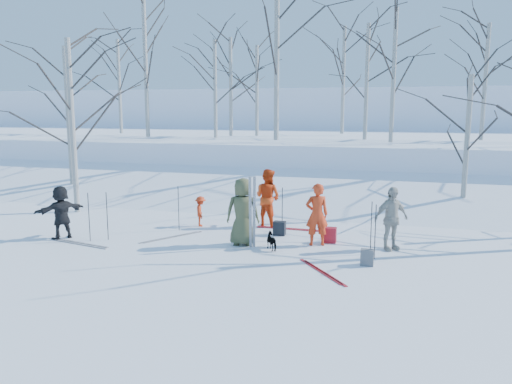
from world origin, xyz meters
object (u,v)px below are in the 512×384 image
(skier_grey_west, at_px, (61,212))
(backpack_dark, at_px, (280,228))
(skier_olive_center, at_px, (243,212))
(skier_red_seated, at_px, (201,211))
(skier_red_north, at_px, (317,214))
(skier_redor_behind, at_px, (268,197))
(backpack_red, at_px, (330,235))
(backpack_grey, at_px, (367,257))
(skier_cream_east, at_px, (391,219))
(dog, at_px, (273,241))

(skier_grey_west, relative_size, backpack_dark, 3.75)
(skier_olive_center, xyz_separation_m, skier_red_seated, (-1.89, 1.70, -0.44))
(skier_olive_center, height_order, skier_red_north, skier_olive_center)
(skier_olive_center, distance_m, skier_redor_behind, 2.35)
(skier_olive_center, xyz_separation_m, skier_redor_behind, (0.08, 2.35, -0.02))
(skier_redor_behind, distance_m, backpack_red, 2.70)
(backpack_grey, bearing_deg, backpack_dark, 139.88)
(skier_grey_west, height_order, backpack_red, skier_grey_west)
(skier_cream_east, xyz_separation_m, dog, (-2.91, -0.82, -0.59))
(skier_redor_behind, distance_m, skier_red_seated, 2.11)
(dog, bearing_deg, skier_grey_west, -37.40)
(skier_olive_center, bearing_deg, skier_red_north, -175.18)
(skier_olive_center, relative_size, skier_red_north, 1.08)
(skier_cream_east, xyz_separation_m, backpack_dark, (-3.08, 0.69, -0.62))
(skier_grey_west, bearing_deg, backpack_red, 133.12)
(skier_grey_west, distance_m, backpack_dark, 6.14)
(skier_red_north, relative_size, backpack_grey, 4.38)
(skier_red_north, bearing_deg, skier_cream_east, 163.63)
(skier_cream_east, relative_size, backpack_grey, 4.33)
(skier_red_north, distance_m, backpack_red, 0.78)
(skier_red_north, xyz_separation_m, backpack_grey, (1.41, -1.42, -0.64))
(backpack_red, distance_m, backpack_grey, 2.07)
(dog, bearing_deg, backpack_dark, -125.82)
(backpack_red, bearing_deg, skier_olive_center, -158.90)
(skier_red_seated, distance_m, dog, 3.38)
(skier_olive_center, xyz_separation_m, backpack_dark, (0.71, 1.28, -0.70))
(skier_red_seated, xyz_separation_m, skier_cream_east, (5.68, -1.10, 0.36))
(backpack_red, bearing_deg, skier_red_seated, 168.45)
(skier_grey_west, relative_size, backpack_grey, 3.95)
(skier_red_north, distance_m, skier_cream_east, 1.90)
(skier_redor_behind, bearing_deg, skier_red_seated, 40.58)
(skier_redor_behind, bearing_deg, dog, 129.52)
(skier_red_seated, xyz_separation_m, backpack_dark, (2.60, -0.42, -0.27))
(skier_red_seated, distance_m, backpack_red, 4.20)
(skier_red_seated, bearing_deg, skier_grey_west, 104.04)
(skier_red_north, xyz_separation_m, backpack_red, (0.32, 0.35, -0.62))
(skier_redor_behind, xyz_separation_m, backpack_grey, (3.23, -3.26, -0.69))
(backpack_grey, bearing_deg, backpack_red, 121.55)
(backpack_grey, relative_size, backpack_dark, 0.95)
(skier_grey_west, bearing_deg, backpack_grey, 119.60)
(skier_redor_behind, distance_m, backpack_grey, 4.64)
(dog, bearing_deg, backpack_red, 176.75)
(skier_redor_behind, distance_m, skier_grey_west, 6.00)
(dog, xyz_separation_m, backpack_grey, (2.42, -0.68, -0.04))
(skier_red_north, distance_m, skier_redor_behind, 2.59)
(skier_red_north, xyz_separation_m, dog, (-1.02, -0.74, -0.61))
(skier_red_north, distance_m, backpack_dark, 1.55)
(backpack_red, xyz_separation_m, backpack_dark, (-1.51, 0.42, -0.01))
(skier_olive_center, distance_m, dog, 1.14)
(skier_red_seated, distance_m, skier_grey_west, 4.01)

